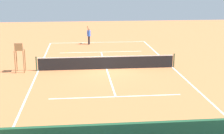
% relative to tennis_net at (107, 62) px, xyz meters
% --- Properties ---
extents(ground_plane, '(60.00, 60.00, 0.00)m').
position_rel_tennis_net_xyz_m(ground_plane, '(0.00, 0.00, -0.50)').
color(ground_plane, '#D17542').
extents(court_line_markings, '(10.10, 22.20, 0.01)m').
position_rel_tennis_net_xyz_m(court_line_markings, '(0.00, -0.04, -0.50)').
color(court_line_markings, white).
rests_on(court_line_markings, ground).
extents(tennis_net, '(10.30, 0.10, 1.07)m').
position_rel_tennis_net_xyz_m(tennis_net, '(0.00, 0.00, 0.00)').
color(tennis_net, black).
rests_on(tennis_net, ground).
extents(umpire_chair, '(0.67, 0.67, 2.14)m').
position_rel_tennis_net_xyz_m(umpire_chair, '(6.20, 0.25, 0.81)').
color(umpire_chair, olive).
rests_on(umpire_chair, ground).
extents(tennis_player, '(0.45, 0.56, 1.93)m').
position_rel_tennis_net_xyz_m(tennis_player, '(0.98, -9.99, 0.51)').
color(tennis_player, black).
rests_on(tennis_player, ground).
extents(tennis_racket, '(0.52, 0.51, 0.03)m').
position_rel_tennis_net_xyz_m(tennis_racket, '(1.62, -10.63, -0.49)').
color(tennis_racket, black).
rests_on(tennis_racket, ground).
extents(tennis_ball_near, '(0.07, 0.07, 0.07)m').
position_rel_tennis_net_xyz_m(tennis_ball_near, '(3.21, -6.07, -0.47)').
color(tennis_ball_near, '#CCDB33').
rests_on(tennis_ball_near, ground).
extents(tennis_ball_far, '(0.07, 0.07, 0.07)m').
position_rel_tennis_net_xyz_m(tennis_ball_far, '(3.09, -6.95, -0.47)').
color(tennis_ball_far, '#CCDB33').
rests_on(tennis_ball_far, ground).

